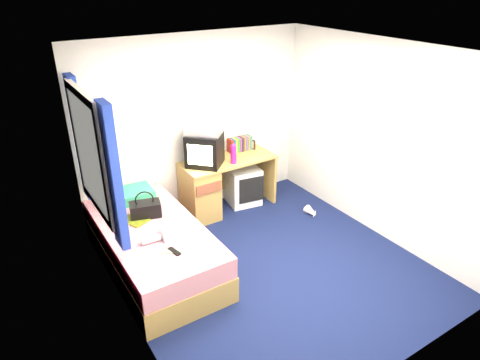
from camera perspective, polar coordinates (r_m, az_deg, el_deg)
ground at (r=5.02m, az=3.91°, el=-11.43°), size 3.40×3.40×0.00m
room_shell at (r=4.29m, az=4.49°, el=4.11°), size 3.40×3.40×3.40m
bed at (r=4.95m, az=-11.41°, el=-8.78°), size 1.01×2.00×0.54m
pillow at (r=5.36m, az=-14.62°, el=-2.02°), size 0.58×0.38×0.12m
desk at (r=5.85m, az=-3.97°, el=-0.85°), size 1.30×0.55×0.75m
storage_cube at (r=6.17m, az=0.37°, el=-0.68°), size 0.50×0.50×0.55m
crt_tv at (r=5.59m, az=-4.74°, el=4.09°), size 0.59×0.59×0.43m
vcr at (r=5.50m, az=-4.82°, el=6.59°), size 0.54×0.54×0.08m
book_row at (r=6.07m, az=-0.02°, el=4.83°), size 0.34×0.13×0.20m
picture_frame at (r=6.14m, az=1.58°, el=4.80°), size 0.05×0.12×0.14m
pink_water_bottle at (r=5.65m, az=-0.88°, el=3.39°), size 0.08×0.08×0.24m
aerosol_can at (r=5.79m, az=-2.70°, el=3.57°), size 0.06×0.06×0.17m
handbag at (r=4.96m, az=-12.51°, el=-3.78°), size 0.38×0.28×0.32m
towel at (r=4.59m, az=-8.76°, el=-6.79°), size 0.30×0.26×0.09m
magazine at (r=4.95m, az=-13.81°, el=-5.18°), size 0.30×0.34×0.01m
water_bottle at (r=4.52m, az=-11.78°, el=-7.78°), size 0.20×0.08×0.07m
colour_swatch_fan at (r=4.36m, az=-9.30°, el=-9.42°), size 0.22×0.15×0.01m
remote_control at (r=4.35m, az=-8.75°, el=-9.38°), size 0.08×0.17×0.02m
window_assembly at (r=4.47m, az=-19.00°, el=3.15°), size 0.11×1.42×1.40m
white_heels at (r=6.04m, az=9.49°, el=-4.21°), size 0.15×0.25×0.09m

